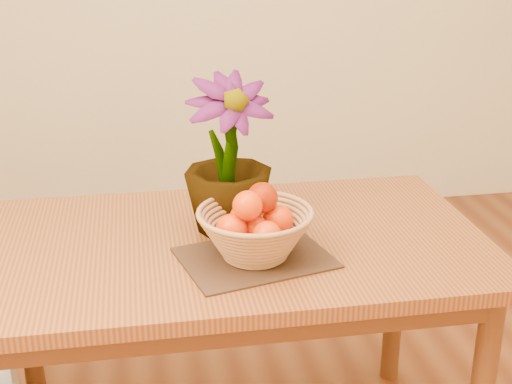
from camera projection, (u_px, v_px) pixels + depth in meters
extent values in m
cube|color=brown|center=(231.00, 246.00, 1.96)|extent=(1.40, 0.80, 0.04)
cube|color=#552C13|center=(231.00, 265.00, 1.98)|extent=(1.28, 0.68, 0.08)
cylinder|color=#552C13|center=(28.00, 323.00, 2.29)|extent=(0.06, 0.06, 0.71)
cylinder|color=#552C13|center=(395.00, 290.00, 2.49)|extent=(0.06, 0.06, 0.71)
cube|color=#3E2616|center=(255.00, 258.00, 1.84)|extent=(0.43, 0.36, 0.01)
cylinder|color=#AE7248|center=(255.00, 255.00, 1.84)|extent=(0.15, 0.15, 0.01)
sphere|color=#FF4704|center=(255.00, 227.00, 1.81)|extent=(0.07, 0.07, 0.07)
sphere|color=#FF4704|center=(278.00, 220.00, 1.83)|extent=(0.08, 0.08, 0.08)
sphere|color=#FF4704|center=(244.00, 217.00, 1.86)|extent=(0.07, 0.07, 0.07)
sphere|color=#FF4704|center=(232.00, 229.00, 1.78)|extent=(0.08, 0.08, 0.08)
sphere|color=#FF4704|center=(267.00, 236.00, 1.75)|extent=(0.07, 0.07, 0.07)
sphere|color=#FF4704|center=(262.00, 198.00, 1.80)|extent=(0.08, 0.08, 0.08)
sphere|color=#FF4704|center=(248.00, 206.00, 1.76)|extent=(0.08, 0.08, 0.08)
sphere|color=#FF4704|center=(262.00, 198.00, 1.80)|extent=(0.08, 0.08, 0.08)
imported|color=#174313|center=(228.00, 156.00, 1.93)|extent=(0.28, 0.28, 0.44)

